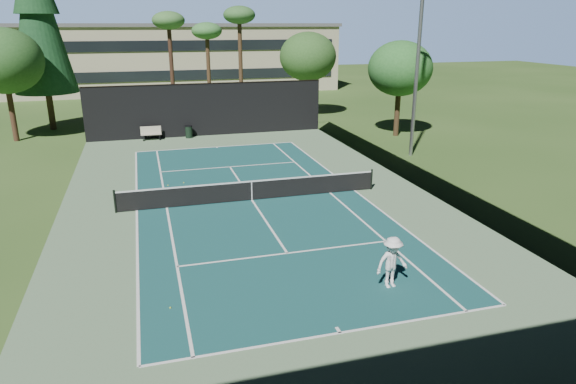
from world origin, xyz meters
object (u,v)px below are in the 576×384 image
(tennis_net, at_px, (252,190))
(park_bench, at_px, (151,133))
(tennis_ball_b, at_px, (184,183))
(tennis_ball_d, at_px, (168,185))
(player, at_px, (392,262))
(trash_bin, at_px, (189,132))
(tennis_ball_a, at_px, (170,308))
(tennis_ball_c, at_px, (254,183))

(tennis_net, relative_size, park_bench, 8.60)
(tennis_ball_b, xyz_separation_m, tennis_ball_d, (-0.86, -0.24, 0.00))
(player, xyz_separation_m, trash_bin, (-4.17, 25.33, -0.41))
(tennis_net, relative_size, tennis_ball_a, 214.88)
(tennis_ball_c, bearing_deg, trash_bin, 100.17)
(tennis_net, distance_m, player, 10.15)
(player, distance_m, trash_bin, 25.67)
(tennis_net, distance_m, tennis_ball_c, 2.88)
(tennis_ball_b, bearing_deg, tennis_ball_a, -96.75)
(tennis_ball_b, distance_m, park_bench, 11.79)
(tennis_net, distance_m, tennis_ball_a, 10.28)
(tennis_ball_a, distance_m, tennis_ball_d, 12.81)
(tennis_net, xyz_separation_m, trash_bin, (-1.56, 15.53, -0.08))
(tennis_ball_d, height_order, park_bench, park_bench)
(tennis_ball_b, xyz_separation_m, park_bench, (-1.36, 11.70, 0.52))
(tennis_net, xyz_separation_m, tennis_ball_d, (-3.85, 3.58, -0.53))
(tennis_ball_a, height_order, tennis_ball_b, tennis_ball_b)
(tennis_ball_a, bearing_deg, tennis_ball_d, 86.97)
(tennis_ball_d, bearing_deg, tennis_ball_a, -93.03)
(player, relative_size, tennis_ball_d, 27.79)
(tennis_ball_a, relative_size, park_bench, 0.04)
(tennis_ball_d, bearing_deg, trash_bin, 79.15)
(tennis_ball_c, xyz_separation_m, trash_bin, (-2.29, 12.79, 0.44))
(player, distance_m, tennis_ball_a, 7.21)
(tennis_ball_c, height_order, trash_bin, trash_bin)
(trash_bin, bearing_deg, tennis_ball_c, -79.83)
(trash_bin, bearing_deg, tennis_ball_d, -100.85)
(tennis_ball_a, bearing_deg, trash_bin, 83.16)
(park_bench, bearing_deg, tennis_net, -74.35)
(trash_bin, bearing_deg, park_bench, -179.87)
(tennis_ball_d, distance_m, trash_bin, 12.17)
(tennis_ball_b, bearing_deg, tennis_ball_d, -164.48)
(tennis_net, distance_m, tennis_ball_d, 5.29)
(tennis_net, relative_size, tennis_ball_c, 178.47)
(tennis_ball_c, relative_size, park_bench, 0.05)
(tennis_ball_c, bearing_deg, park_bench, 111.67)
(tennis_ball_a, bearing_deg, tennis_ball_b, 83.25)
(park_bench, bearing_deg, tennis_ball_b, -83.37)
(park_bench, distance_m, trash_bin, 2.78)
(tennis_ball_a, bearing_deg, tennis_net, 63.81)
(tennis_net, height_order, tennis_ball_b, tennis_net)
(tennis_ball_a, xyz_separation_m, park_bench, (0.18, 24.73, 0.52))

